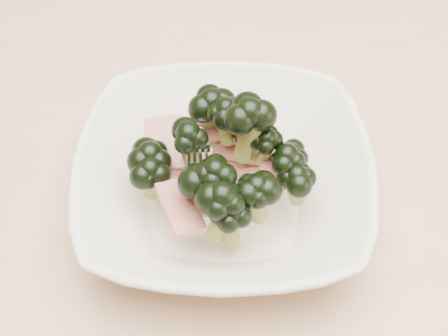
{
  "coord_description": "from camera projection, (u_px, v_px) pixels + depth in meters",
  "views": [
    {
      "loc": [
        -0.01,
        -0.36,
        1.21
      ],
      "look_at": [
        -0.07,
        -0.02,
        0.8
      ],
      "focal_mm": 50.0,
      "sensor_mm": 36.0,
      "label": 1
    }
  ],
  "objects": [
    {
      "name": "broccoli_dish",
      "position": [
        224.0,
        177.0,
        0.54
      ],
      "size": [
        0.29,
        0.29,
        0.12
      ],
      "color": "beige",
      "rests_on": "dining_table"
    },
    {
      "name": "dining_table",
      "position": [
        295.0,
        252.0,
        0.66
      ],
      "size": [
        1.2,
        0.8,
        0.75
      ],
      "color": "tan",
      "rests_on": "ground"
    }
  ]
}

